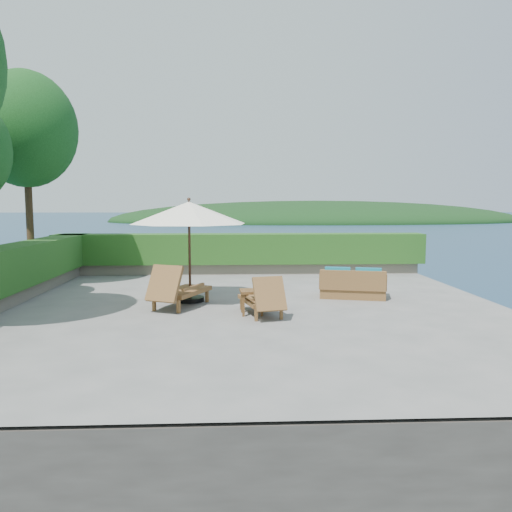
{
  "coord_description": "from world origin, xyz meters",
  "views": [
    {
      "loc": [
        -0.25,
        -11.19,
        2.36
      ],
      "look_at": [
        0.3,
        0.8,
        1.1
      ],
      "focal_mm": 35.0,
      "sensor_mm": 36.0,
      "label": 1
    }
  ],
  "objects_px": {
    "wicker_loveseat": "(353,286)",
    "side_table": "(252,294)",
    "lounge_left": "(178,289)",
    "lounge_right": "(262,298)",
    "patio_umbrella": "(189,214)"
  },
  "relations": [
    {
      "from": "wicker_loveseat",
      "to": "side_table",
      "type": "bearing_deg",
      "value": -131.75
    },
    {
      "from": "lounge_left",
      "to": "lounge_right",
      "type": "height_order",
      "value": "lounge_left"
    },
    {
      "from": "lounge_left",
      "to": "lounge_right",
      "type": "relative_size",
      "value": 1.16
    },
    {
      "from": "lounge_right",
      "to": "wicker_loveseat",
      "type": "height_order",
      "value": "lounge_right"
    },
    {
      "from": "lounge_right",
      "to": "side_table",
      "type": "bearing_deg",
      "value": 132.07
    },
    {
      "from": "lounge_right",
      "to": "side_table",
      "type": "height_order",
      "value": "lounge_right"
    },
    {
      "from": "lounge_left",
      "to": "side_table",
      "type": "bearing_deg",
      "value": -0.12
    },
    {
      "from": "patio_umbrella",
      "to": "lounge_right",
      "type": "height_order",
      "value": "patio_umbrella"
    },
    {
      "from": "lounge_left",
      "to": "side_table",
      "type": "xyz_separation_m",
      "value": [
        1.66,
        -0.76,
        0.01
      ]
    },
    {
      "from": "lounge_left",
      "to": "wicker_loveseat",
      "type": "relative_size",
      "value": 1.08
    },
    {
      "from": "side_table",
      "to": "wicker_loveseat",
      "type": "height_order",
      "value": "wicker_loveseat"
    },
    {
      "from": "lounge_left",
      "to": "wicker_loveseat",
      "type": "distance_m",
      "value": 4.38
    },
    {
      "from": "patio_umbrella",
      "to": "lounge_left",
      "type": "distance_m",
      "value": 1.86
    },
    {
      "from": "lounge_right",
      "to": "lounge_left",
      "type": "bearing_deg",
      "value": 140.24
    },
    {
      "from": "lounge_right",
      "to": "patio_umbrella",
      "type": "bearing_deg",
      "value": 121.23
    }
  ]
}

